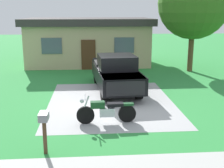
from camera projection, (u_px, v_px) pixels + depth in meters
ground_plane at (111, 102)px, 13.43m from camera, size 80.00×80.00×0.00m
driveway_pad at (111, 102)px, 13.43m from camera, size 5.61×7.07×0.01m
motorcycle at (106, 111)px, 10.85m from camera, size 2.21×0.70×1.09m
pickup_truck at (115, 72)px, 15.36m from camera, size 2.40×5.75×1.90m
mailbox at (44, 122)px, 8.38m from camera, size 0.26×0.48×1.26m
shade_tree at (194, 3)px, 19.24m from camera, size 4.71×4.71×6.89m
neighbor_house at (88, 41)px, 22.87m from camera, size 9.60×5.60×3.50m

